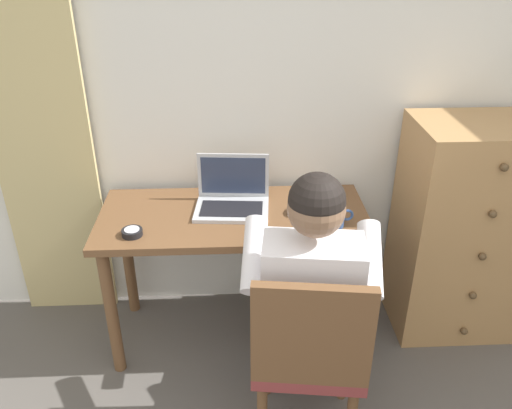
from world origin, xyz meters
TOP-DOWN VIEW (x-y plane):
  - wall_back at (0.00, 2.20)m, footprint 4.80×0.05m
  - curtain_panel at (-1.18, 2.13)m, footprint 0.48×0.03m
  - desk at (-0.27, 1.85)m, footprint 1.25×0.56m
  - dresser at (0.86, 1.92)m, footprint 0.60×0.48m
  - chair at (0.00, 1.19)m, footprint 0.47×0.45m
  - person_seated at (0.02, 1.37)m, footprint 0.58×0.61m
  - laptop at (-0.28, 1.92)m, footprint 0.36×0.28m
  - computer_mouse at (0.01, 1.85)m, footprint 0.09×0.11m
  - desk_clock at (-0.71, 1.68)m, footprint 0.09×0.09m
  - coffee_mug at (0.18, 1.72)m, footprint 0.12×0.08m

SIDE VIEW (x-z plane):
  - chair at x=0.00m, z-range 0.05..0.91m
  - dresser at x=0.86m, z-range 0.00..1.12m
  - desk at x=-0.27m, z-range 0.25..0.97m
  - person_seated at x=0.02m, z-range 0.07..1.26m
  - desk_clock at x=-0.71m, z-range 0.72..0.75m
  - computer_mouse at x=0.01m, z-range 0.72..0.75m
  - coffee_mug at x=0.18m, z-range 0.72..0.81m
  - laptop at x=-0.28m, z-range 0.65..0.89m
  - curtain_panel at x=-1.18m, z-range 0.00..2.25m
  - wall_back at x=0.00m, z-range 0.00..2.50m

